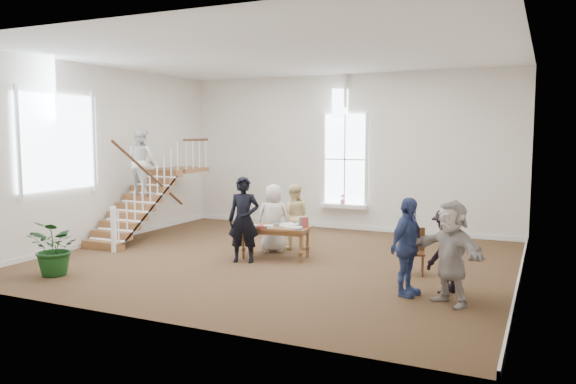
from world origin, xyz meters
The scene contains 12 objects.
ground centered at (0.00, 0.00, 0.00)m, with size 10.00×10.00×0.00m, color #4B361D.
room_shell centered at (0.00, 4.39, 0.40)m, with size 10.49×10.00×10.00m.
staircase centered at (-4.34, 0.75, 1.62)m, with size 1.10×4.10×2.92m.
library_table centered at (-0.11, 0.11, 0.65)m, with size 1.63×0.97×0.79m.
police_officer centered at (-0.58, -0.53, 0.94)m, with size 0.68×0.45×1.87m, color black.
elderly_woman centered at (-0.48, 0.72, 0.81)m, with size 0.79×0.51×1.62m, color silver.
person_yellow centered at (-0.18, 1.22, 0.80)m, with size 0.77×0.60×1.59m, color #F6E09A.
woman_cluster_a centered at (3.24, -1.57, 0.86)m, with size 1.01×0.42×1.72m, color #34467F.
woman_cluster_b centered at (3.84, -1.12, 0.76)m, with size 0.98×0.56×1.51m, color black.
woman_cluster_c centered at (4.00, -1.77, 0.87)m, with size 1.61×0.51×1.73m, color #B6ABA4.
floor_plant centered at (-3.36, -3.13, 0.56)m, with size 1.01×0.87×1.12m, color #123B13.
side_chair centered at (3.02, 0.02, 0.51)m, with size 0.48×0.48×0.92m.
Camera 1 is at (5.38, -11.06, 2.81)m, focal length 35.00 mm.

